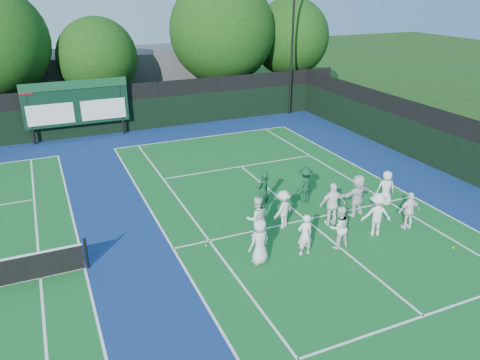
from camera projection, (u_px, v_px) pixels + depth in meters
name	position (u px, v px, depth m)	size (l,w,h in m)	color
ground	(320.00, 231.00, 17.82)	(120.00, 120.00, 0.00)	#173C10
court_apron	(159.00, 252.00, 16.43)	(34.00, 32.00, 0.01)	navy
near_court	(306.00, 220.00, 18.65)	(11.05, 23.85, 0.01)	#135D24
back_fence	(95.00, 114.00, 28.55)	(34.00, 0.08, 3.00)	black
divider_fence_right	(476.00, 157.00, 21.47)	(0.08, 32.00, 3.00)	black
scoreboard	(76.00, 103.00, 27.50)	(6.00, 0.21, 3.55)	black
clubhouse	(132.00, 76.00, 36.53)	(18.00, 6.00, 4.00)	#505055
light_pole_right	(293.00, 22.00, 31.38)	(1.20, 0.30, 10.12)	black
tree_c	(100.00, 59.00, 30.93)	(5.22, 5.22, 6.81)	black
tree_d	(224.00, 34.00, 33.73)	(7.55, 7.55, 9.32)	black
tree_e	(292.00, 39.00, 36.06)	(5.89, 5.89, 7.82)	black
tennis_ball_1	(382.00, 206.00, 19.73)	(0.07, 0.07, 0.07)	yellow
tennis_ball_2	(453.00, 248.00, 16.64)	(0.07, 0.07, 0.07)	yellow
tennis_ball_3	(206.00, 245.00, 16.78)	(0.07, 0.07, 0.07)	yellow
tennis_ball_5	(360.00, 206.00, 19.71)	(0.07, 0.07, 0.07)	yellow
player_front_0	(260.00, 241.00, 15.53)	(0.79, 0.51, 1.62)	silver
player_front_1	(305.00, 235.00, 16.01)	(0.56, 0.37, 1.54)	white
player_front_2	(339.00, 227.00, 16.45)	(0.78, 0.60, 1.60)	white
player_front_3	(377.00, 214.00, 17.26)	(1.09, 0.63, 1.69)	silver
player_front_4	(409.00, 211.00, 17.74)	(0.88, 0.37, 1.51)	white
player_back_0	(257.00, 218.00, 16.99)	(0.81, 0.63, 1.67)	white
player_back_1	(283.00, 209.00, 17.82)	(0.99, 0.57, 1.53)	silver
player_back_2	(333.00, 204.00, 17.97)	(1.03, 0.43, 1.75)	white
player_back_3	(357.00, 195.00, 18.77)	(1.62, 0.51, 1.74)	white
player_back_4	(386.00, 188.00, 19.65)	(0.75, 0.49, 1.53)	white
coach_left	(263.00, 191.00, 19.17)	(0.62, 0.41, 1.70)	#103B23
coach_right	(305.00, 185.00, 19.91)	(1.02, 0.59, 1.58)	#103D23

